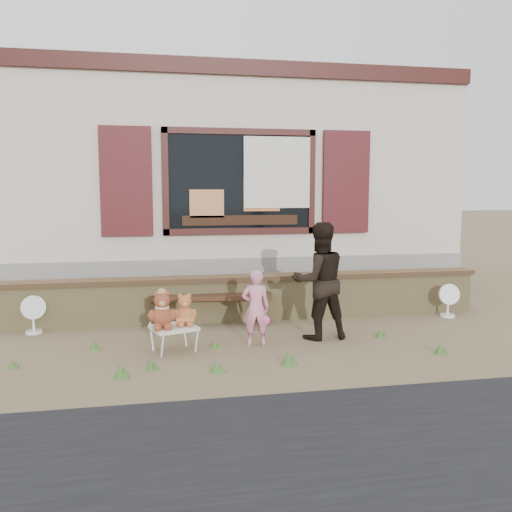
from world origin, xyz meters
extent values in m
plane|color=brown|center=(0.00, 0.00, 0.00)|extent=(80.00, 80.00, 0.00)
cube|color=#B4A692|center=(0.00, 4.50, 2.40)|extent=(8.00, 5.00, 3.20)
cube|color=gray|center=(0.00, 4.50, 0.40)|extent=(8.04, 5.04, 0.80)
cube|color=black|center=(0.00, 1.97, 2.05)|extent=(2.30, 0.04, 1.50)
cube|color=#391310|center=(0.00, 1.95, 2.85)|extent=(2.50, 0.08, 0.10)
cube|color=#391310|center=(0.00, 1.95, 1.25)|extent=(2.50, 0.08, 0.10)
cube|color=#391310|center=(-1.20, 1.95, 2.05)|extent=(0.10, 0.08, 1.70)
cube|color=#391310|center=(1.20, 1.95, 2.05)|extent=(0.10, 0.08, 1.70)
cube|color=#370F15|center=(-1.80, 1.94, 2.05)|extent=(0.80, 0.07, 1.70)
cube|color=#370F15|center=(1.80, 1.94, 2.05)|extent=(0.80, 0.07, 1.70)
cube|color=silver|center=(0.60, 1.90, 2.20)|extent=(1.10, 0.02, 1.15)
cube|color=#391310|center=(0.00, 1.98, 3.85)|extent=(8.00, 0.12, 0.25)
cube|color=black|center=(0.00, 1.94, 1.43)|extent=(1.90, 0.06, 0.16)
cube|color=tan|center=(-0.55, 1.94, 1.70)|extent=(0.55, 0.06, 0.45)
cube|color=#E08447|center=(0.35, 1.94, 1.85)|extent=(0.60, 0.06, 0.55)
cube|color=tan|center=(0.00, 1.00, 0.30)|extent=(7.00, 0.30, 0.60)
cube|color=brown|center=(0.00, 1.00, 0.63)|extent=(7.10, 0.36, 0.07)
cube|color=#372113|center=(-0.62, 0.80, 0.41)|extent=(1.75, 0.54, 0.06)
cube|color=#372113|center=(-1.37, 0.87, 0.18)|extent=(0.14, 0.33, 0.37)
cube|color=#372113|center=(0.13, 0.73, 0.18)|extent=(0.14, 0.33, 0.37)
cube|color=silver|center=(-1.19, -0.42, 0.29)|extent=(0.61, 0.57, 0.04)
cylinder|color=silver|center=(-1.34, -0.66, 0.13)|extent=(0.03, 0.03, 0.27)
cylinder|color=silver|center=(-0.93, -0.53, 0.13)|extent=(0.03, 0.03, 0.27)
cylinder|color=silver|center=(-1.45, -0.30, 0.13)|extent=(0.03, 0.03, 0.27)
cylinder|color=silver|center=(-1.05, -0.17, 0.13)|extent=(0.03, 0.03, 0.27)
imported|color=pink|center=(-0.18, -0.35, 0.47)|extent=(0.37, 0.27, 0.95)
imported|color=black|center=(0.68, -0.18, 0.76)|extent=(0.78, 0.63, 1.51)
cylinder|color=white|center=(-3.02, 0.77, 0.02)|extent=(0.22, 0.22, 0.04)
cylinder|color=white|center=(-3.02, 0.77, 0.16)|extent=(0.04, 0.04, 0.28)
cylinder|color=white|center=(-3.02, 0.77, 0.36)|extent=(0.34, 0.21, 0.32)
cylinder|color=white|center=(2.97, 0.59, 0.02)|extent=(0.22, 0.22, 0.04)
cylinder|color=white|center=(2.97, 0.59, 0.16)|extent=(0.04, 0.04, 0.27)
cylinder|color=white|center=(2.97, 0.59, 0.35)|extent=(0.32, 0.14, 0.32)
cone|color=#3C6428|center=(-0.77, -1.23, 0.04)|extent=(0.17, 0.17, 0.09)
cone|color=#3C6428|center=(-1.77, -1.25, 0.07)|extent=(0.14, 0.14, 0.14)
cone|color=#3C6428|center=(1.88, -1.11, 0.06)|extent=(0.13, 0.13, 0.12)
cone|color=#3C6428|center=(-2.15, -0.17, 0.05)|extent=(0.12, 0.12, 0.10)
cone|color=#3C6428|center=(-1.47, -1.05, 0.06)|extent=(0.11, 0.11, 0.13)
cone|color=#3C6428|center=(-2.94, -0.71, 0.04)|extent=(0.11, 0.11, 0.09)
cone|color=#3C6428|center=(-0.70, -0.38, 0.04)|extent=(0.12, 0.12, 0.09)
cone|color=#3C6428|center=(1.48, -0.30, 0.05)|extent=(0.12, 0.12, 0.11)
cone|color=#3C6428|center=(0.02, -1.17, 0.07)|extent=(0.16, 0.16, 0.14)
camera|label=1|loc=(-1.42, -6.78, 1.92)|focal=38.00mm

